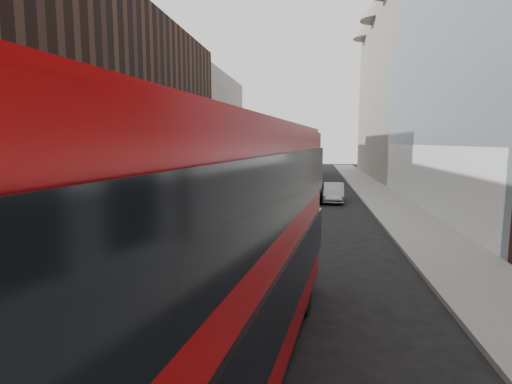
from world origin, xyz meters
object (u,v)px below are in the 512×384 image
at_px(street_lamp, 119,138).
at_px(car_b, 334,193).
at_px(car_a, 281,203).
at_px(grey_bus, 300,158).
at_px(red_bus, 204,249).
at_px(car_c, 308,189).

distance_m(street_lamp, car_b, 13.91).
bearing_deg(car_a, grey_bus, 87.20).
height_order(red_bus, car_c, red_bus).
height_order(street_lamp, car_c, street_lamp).
bearing_deg(grey_bus, car_b, -77.47).
xyz_separation_m(car_a, car_b, (3.05, 5.61, -0.07)).
bearing_deg(red_bus, grey_bus, 96.43).
relative_size(grey_bus, car_c, 2.27).
relative_size(street_lamp, red_bus, 0.64).
relative_size(grey_bus, car_b, 3.26).
distance_m(street_lamp, car_c, 12.67).
height_order(red_bus, car_b, red_bus).
xyz_separation_m(red_bus, grey_bus, (0.04, 41.09, -0.31)).
xyz_separation_m(street_lamp, car_c, (10.63, 6.00, -3.40)).
bearing_deg(grey_bus, car_c, -82.17).
bearing_deg(car_a, car_c, 75.17).
bearing_deg(grey_bus, street_lamp, -106.20).
xyz_separation_m(grey_bus, car_c, (1.23, -19.30, -1.31)).
relative_size(red_bus, car_c, 2.02).
bearing_deg(street_lamp, red_bus, -59.33).
bearing_deg(grey_bus, red_bus, -85.86).
distance_m(grey_bus, car_b, 20.18).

